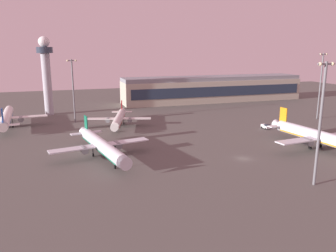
# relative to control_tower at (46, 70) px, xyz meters

# --- Properties ---
(ground_plane) EXTENTS (416.00, 416.00, 0.00)m
(ground_plane) POSITION_rel_control_tower_xyz_m (58.96, -96.66, -23.12)
(ground_plane) COLOR #56544F
(terminal_building) EXTENTS (120.53, 22.40, 16.40)m
(terminal_building) POSITION_rel_control_tower_xyz_m (102.98, 16.24, -15.02)
(terminal_building) COLOR #B2AD99
(terminal_building) RESTS_ON ground
(control_tower) EXTENTS (8.00, 8.00, 40.11)m
(control_tower) POSITION_rel_control_tower_xyz_m (0.00, 0.00, 0.00)
(control_tower) COLOR #A8A8B2
(control_tower) RESTS_ON ground
(airplane_terminal_side) EXTENTS (35.76, 45.86, 11.76)m
(airplane_terminal_side) POSITION_rel_control_tower_xyz_m (88.54, -97.04, -18.67)
(airplane_terminal_side) COLOR silver
(airplane_terminal_side) RESTS_ON ground
(airplane_near_gate) EXTENTS (32.17, 41.12, 10.60)m
(airplane_near_gate) POSITION_rel_control_tower_xyz_m (16.75, -81.35, -19.11)
(airplane_near_gate) COLOR silver
(airplane_near_gate) RESTS_ON ground
(airplane_far_stand) EXTENTS (28.28, 36.02, 9.41)m
(airplane_far_stand) POSITION_rel_control_tower_xyz_m (29.92, -39.27, -19.56)
(airplane_far_stand) COLOR silver
(airplane_far_stand) RESTS_ON ground
(airplane_mid_apron) EXTENTS (34.08, 43.77, 11.22)m
(airplane_mid_apron) POSITION_rel_control_tower_xyz_m (-17.34, -25.30, -18.88)
(airplane_mid_apron) COLOR silver
(airplane_mid_apron) RESTS_ON ground
(maintenance_van) EXTENTS (2.21, 4.24, 2.25)m
(maintenance_van) POSITION_rel_control_tower_xyz_m (89.16, -64.27, -21.94)
(maintenance_van) COLOR white
(maintenance_van) RESTS_ON ground
(apron_light_central) EXTENTS (4.80, 0.90, 29.20)m
(apron_light_central) POSITION_rel_control_tower_xyz_m (11.80, -23.83, -6.63)
(apron_light_central) COLOR slate
(apron_light_central) RESTS_ON ground
(apron_light_east) EXTENTS (4.80, 0.90, 31.96)m
(apron_light_east) POSITION_rel_control_tower_xyz_m (126.37, -53.30, -5.22)
(apron_light_east) COLOR slate
(apron_light_east) RESTS_ON ground
(apron_light_west) EXTENTS (4.80, 0.90, 30.78)m
(apron_light_west) POSITION_rel_control_tower_xyz_m (64.99, -120.70, -5.82)
(apron_light_west) COLOR slate
(apron_light_west) RESTS_ON ground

